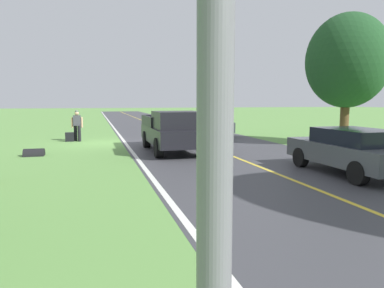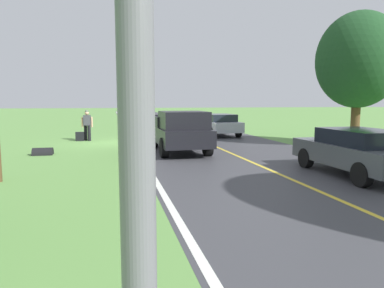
% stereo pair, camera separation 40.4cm
% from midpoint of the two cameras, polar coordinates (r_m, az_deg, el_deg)
% --- Properties ---
extents(ground_plane, '(200.00, 200.00, 0.00)m').
position_cam_midpoint_polar(ground_plane, '(19.80, -12.10, 0.20)').
color(ground_plane, '#609347').
extents(road_surface, '(8.05, 120.00, 0.00)m').
position_cam_midpoint_polar(road_surface, '(20.48, 2.07, 0.58)').
color(road_surface, '#3D3D42').
rests_on(road_surface, ground).
extents(lane_edge_line, '(0.16, 117.60, 0.00)m').
position_cam_midpoint_polar(lane_edge_line, '(19.84, -8.72, 0.31)').
color(lane_edge_line, silver).
rests_on(lane_edge_line, ground).
extents(lane_centre_line, '(0.14, 117.60, 0.00)m').
position_cam_midpoint_polar(lane_centre_line, '(20.48, 2.07, 0.58)').
color(lane_centre_line, gold).
rests_on(lane_centre_line, ground).
extents(hitchhiker_walking, '(0.62, 0.52, 1.75)m').
position_cam_midpoint_polar(hitchhiker_walking, '(21.09, -15.89, 3.17)').
color(hitchhiker_walking, black).
rests_on(hitchhiker_walking, ground).
extents(suitcase_carried, '(0.47, 0.21, 0.51)m').
position_cam_midpoint_polar(suitcase_carried, '(21.11, -16.98, 1.16)').
color(suitcase_carried, black).
rests_on(suitcase_carried, ground).
extents(pickup_truck_passing, '(2.12, 5.41, 1.82)m').
position_cam_midpoint_polar(pickup_truck_passing, '(15.77, -1.28, 2.21)').
color(pickup_truck_passing, black).
rests_on(pickup_truck_passing, ground).
extents(tree_far_side_near, '(4.10, 4.10, 6.63)m').
position_cam_midpoint_polar(tree_far_side_near, '(19.95, 25.63, 11.98)').
color(tree_far_side_near, brown).
rests_on(tree_far_side_near, ground).
extents(sedan_near_oncoming, '(2.02, 4.45, 1.41)m').
position_cam_midpoint_polar(sedan_near_oncoming, '(23.44, 4.80, 3.20)').
color(sedan_near_oncoming, '#B2B7C1').
rests_on(sedan_near_oncoming, ground).
extents(sedan_mid_oncoming, '(1.95, 4.41, 1.41)m').
position_cam_midpoint_polar(sedan_mid_oncoming, '(11.98, 25.75, -0.97)').
color(sedan_mid_oncoming, '#4C5156').
rests_on(sedan_mid_oncoming, ground).
extents(drainage_culvert, '(0.80, 0.60, 0.60)m').
position_cam_midpoint_polar(drainage_culvert, '(16.20, -22.07, -1.61)').
color(drainage_culvert, black).
rests_on(drainage_culvert, ground).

